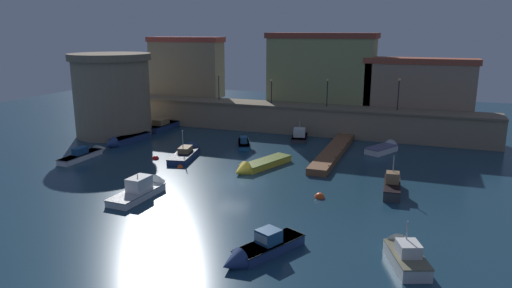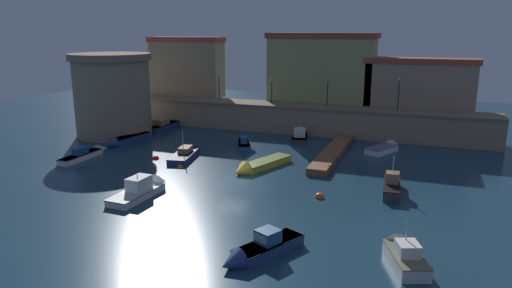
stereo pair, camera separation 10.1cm
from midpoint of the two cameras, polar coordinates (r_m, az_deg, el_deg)
ground_plane at (r=40.68m, az=-2.66°, el=-4.44°), size 114.17×114.17×0.00m
quay_wall at (r=59.54m, az=5.29°, el=3.13°), size 46.76×4.25×3.51m
old_town_backdrop at (r=62.87m, az=6.00°, el=8.91°), size 43.97×5.48×9.06m
fortress_tower at (r=59.92m, az=-17.07°, el=5.82°), size 9.75×9.75×9.95m
pier_dock at (r=49.18m, az=9.47°, el=-1.00°), size 1.88×15.50×0.70m
quay_lamp_0 at (r=62.70m, az=-4.48°, el=7.45°), size 0.32×0.32×3.51m
quay_lamp_1 at (r=60.00m, az=1.98°, el=6.99°), size 0.32×0.32×3.13m
quay_lamp_2 at (r=58.11m, az=8.79°, el=6.77°), size 0.32×0.32×3.39m
quay_lamp_3 at (r=56.99m, az=17.10°, el=6.39°), size 0.32×0.32×3.74m
moored_boat_0 at (r=55.57m, az=-15.65°, el=0.48°), size 2.38×6.69×1.39m
moored_boat_1 at (r=48.92m, az=-8.29°, el=-0.99°), size 3.16×6.97×3.56m
moored_boat_2 at (r=28.17m, az=17.55°, el=-12.56°), size 3.13×4.91×2.91m
moored_boat_3 at (r=52.83m, az=-1.44°, el=0.25°), size 3.15×5.42×1.52m
moored_boat_5 at (r=38.36m, az=-13.27°, el=-5.24°), size 2.17×6.56×2.50m
moored_boat_6 at (r=39.57m, az=16.33°, el=-4.69°), size 1.63×5.99×3.14m
moored_boat_7 at (r=43.80m, az=0.29°, el=-2.63°), size 4.07×7.38×1.58m
moored_boat_8 at (r=50.84m, az=-19.89°, el=-1.10°), size 1.33×6.68×1.57m
moored_boat_9 at (r=63.08m, az=-10.69°, el=2.38°), size 1.95×7.32×1.89m
moored_boat_10 at (r=27.43m, az=0.34°, el=-12.80°), size 3.92×5.89×1.82m
moored_boat_11 at (r=56.07m, az=5.45°, el=1.07°), size 2.53×4.97×2.83m
moored_boat_12 at (r=51.95m, az=15.64°, el=-0.48°), size 3.70×5.10×1.59m
mooring_buoy_0 at (r=48.29m, az=-12.09°, el=-1.79°), size 0.70×0.70×0.70m
mooring_buoy_1 at (r=36.90m, az=7.81°, el=-6.50°), size 0.77×0.77×0.77m
mooring_buoy_2 at (r=44.86m, az=-9.18°, el=-2.86°), size 0.57×0.57×0.57m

